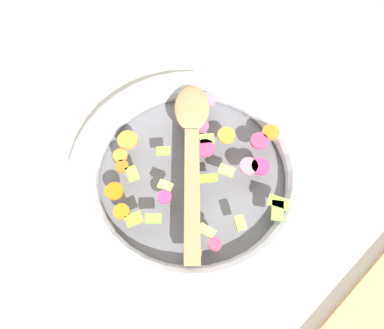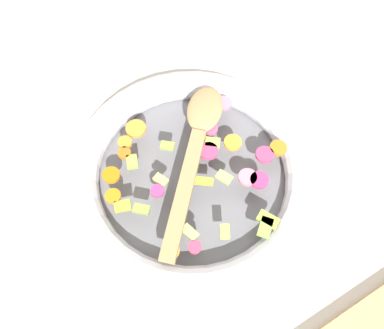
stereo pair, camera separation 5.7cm
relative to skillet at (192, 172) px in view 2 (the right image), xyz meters
The scene contains 4 objects.
ground_plane 0.02m from the skillet, ahead, with size 4.00×4.00×0.00m, color beige.
skillet is the anchor object (origin of this frame).
chopped_vegetables 0.03m from the skillet, 92.93° to the right, with size 0.29×0.28×0.01m.
wooden_spoon 0.05m from the skillet, 47.32° to the left, with size 0.23×0.24×0.01m.
Camera 2 is at (-0.13, -0.22, 0.56)m, focal length 35.00 mm.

